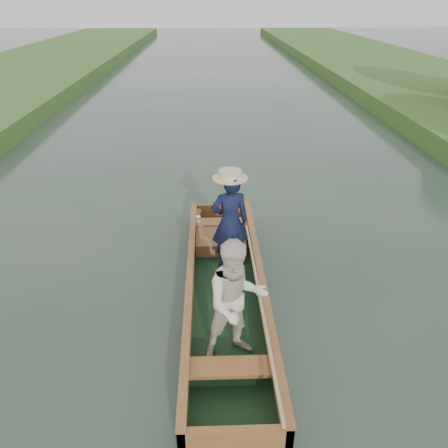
{
  "coord_description": "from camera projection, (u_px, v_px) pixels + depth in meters",
  "views": [
    {
      "loc": [
        -0.2,
        -5.16,
        3.98
      ],
      "look_at": [
        0.0,
        0.6,
        0.95
      ],
      "focal_mm": 35.0,
      "sensor_mm": 36.0,
      "label": 1
    }
  ],
  "objects": [
    {
      "name": "ground",
      "position": [
        225.0,
        300.0,
        6.42
      ],
      "size": [
        120.0,
        120.0,
        0.0
      ],
      "primitive_type": "plane",
      "color": "#283D30",
      "rests_on": "ground"
    },
    {
      "name": "punt",
      "position": [
        229.0,
        274.0,
        6.07
      ],
      "size": [
        1.12,
        5.06,
        1.71
      ],
      "color": "black",
      "rests_on": "ground"
    }
  ]
}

